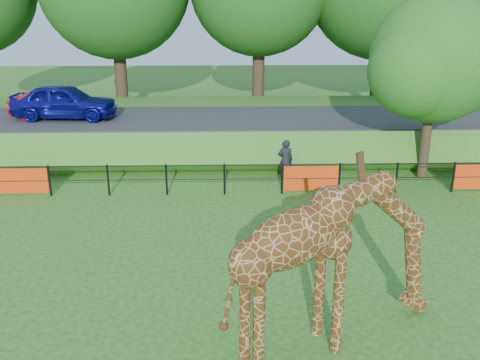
{
  "coord_description": "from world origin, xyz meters",
  "views": [
    {
      "loc": [
        0.06,
        -9.47,
        6.52
      ],
      "look_at": [
        0.42,
        3.68,
        2.0
      ],
      "focal_mm": 40.0,
      "sensor_mm": 36.0,
      "label": 1
    }
  ],
  "objects_px": {
    "car_red": "(55,103)",
    "giraffe": "(337,263)",
    "visitor": "(285,160)",
    "tree_east": "(437,63)",
    "car_blue": "(64,101)"
  },
  "relations": [
    {
      "from": "giraffe",
      "to": "car_blue",
      "type": "distance_m",
      "value": 17.04
    },
    {
      "from": "visitor",
      "to": "tree_east",
      "type": "xyz_separation_m",
      "value": [
        5.32,
        0.1,
        3.51
      ]
    },
    {
      "from": "visitor",
      "to": "car_red",
      "type": "bearing_deg",
      "value": -24.85
    },
    {
      "from": "visitor",
      "to": "tree_east",
      "type": "distance_m",
      "value": 6.37
    },
    {
      "from": "giraffe",
      "to": "tree_east",
      "type": "xyz_separation_m",
      "value": [
        5.44,
        10.06,
        2.56
      ]
    },
    {
      "from": "giraffe",
      "to": "tree_east",
      "type": "distance_m",
      "value": 11.72
    },
    {
      "from": "car_red",
      "to": "giraffe",
      "type": "bearing_deg",
      "value": -151.3
    },
    {
      "from": "car_blue",
      "to": "tree_east",
      "type": "height_order",
      "value": "tree_east"
    },
    {
      "from": "car_blue",
      "to": "car_red",
      "type": "relative_size",
      "value": 1.18
    },
    {
      "from": "car_blue",
      "to": "visitor",
      "type": "height_order",
      "value": "car_blue"
    },
    {
      "from": "car_red",
      "to": "tree_east",
      "type": "xyz_separation_m",
      "value": [
        15.08,
        -4.59,
        2.24
      ]
    },
    {
      "from": "giraffe",
      "to": "visitor",
      "type": "height_order",
      "value": "giraffe"
    },
    {
      "from": "giraffe",
      "to": "tree_east",
      "type": "bearing_deg",
      "value": 37.09
    },
    {
      "from": "car_red",
      "to": "tree_east",
      "type": "distance_m",
      "value": 15.92
    },
    {
      "from": "car_blue",
      "to": "tree_east",
      "type": "distance_m",
      "value": 15.36
    }
  ]
}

